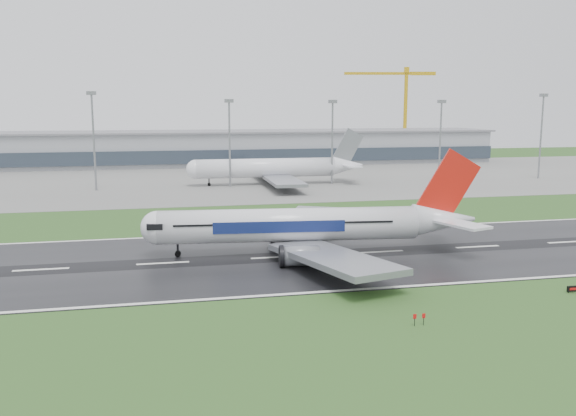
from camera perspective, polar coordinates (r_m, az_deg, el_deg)
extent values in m
plane|color=#24481A|center=(114.97, 8.69, -4.15)|extent=(520.00, 520.00, 0.00)
cube|color=black|center=(114.96, 8.69, -4.12)|extent=(400.00, 45.00, 0.10)
cube|color=slate|center=(234.38, -2.16, 2.90)|extent=(400.00, 130.00, 0.08)
cube|color=gray|center=(292.76, -4.21, 5.67)|extent=(240.00, 36.00, 15.00)
cylinder|color=gray|center=(205.70, -17.83, 5.82)|extent=(0.64, 0.64, 30.72)
cylinder|color=gray|center=(206.11, -5.52, 5.91)|extent=(0.64, 0.64, 28.37)
cylinder|color=gray|center=(213.25, 4.19, 6.03)|extent=(0.64, 0.64, 28.21)
cylinder|color=gray|center=(228.06, 14.15, 6.00)|extent=(0.64, 0.64, 28.31)
cylinder|color=gray|center=(248.86, 22.74, 6.10)|extent=(0.64, 0.64, 30.71)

